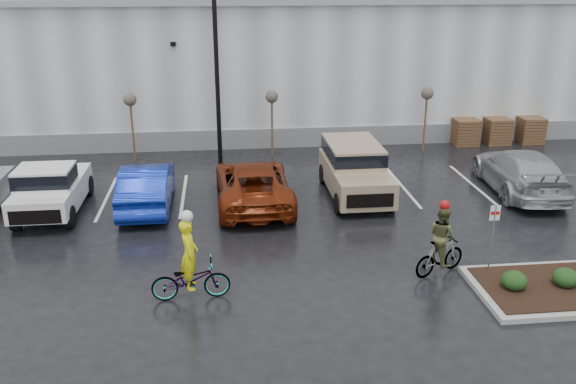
{
  "coord_description": "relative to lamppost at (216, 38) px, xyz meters",
  "views": [
    {
      "loc": [
        -3.86,
        -15.16,
        8.48
      ],
      "look_at": [
        -1.69,
        4.35,
        1.3
      ],
      "focal_mm": 38.0,
      "sensor_mm": 36.0,
      "label": 1
    }
  ],
  "objects": [
    {
      "name": "shrub_a",
      "position": [
        8.0,
        -13.0,
        -5.27
      ],
      "size": [
        0.7,
        0.7,
        0.52
      ],
      "primitive_type": "ellipsoid",
      "color": "#133312",
      "rests_on": "curb_island"
    },
    {
      "name": "sapling_west",
      "position": [
        -4.0,
        1.0,
        -2.96
      ],
      "size": [
        0.6,
        0.6,
        3.2
      ],
      "color": "#4C351E",
      "rests_on": "ground"
    },
    {
      "name": "sapling_east",
      "position": [
        10.0,
        1.0,
        -2.96
      ],
      "size": [
        0.6,
        0.6,
        3.2
      ],
      "color": "#4C351E",
      "rests_on": "ground"
    },
    {
      "name": "pallet_stack_a",
      "position": [
        12.5,
        2.0,
        -5.01
      ],
      "size": [
        1.2,
        1.2,
        1.35
      ],
      "primitive_type": "cube",
      "color": "#4C351E",
      "rests_on": "ground"
    },
    {
      "name": "car_far_silver",
      "position": [
        11.99,
        -5.03,
        -4.82
      ],
      "size": [
        2.91,
        6.12,
        1.72
      ],
      "primitive_type": "imported",
      "rotation": [
        0.0,
        0.0,
        3.06
      ],
      "color": "#AAADB2",
      "rests_on": "ground"
    },
    {
      "name": "lamppost",
      "position": [
        0.0,
        0.0,
        0.0
      ],
      "size": [
        0.5,
        1.0,
        9.22
      ],
      "color": "black",
      "rests_on": "ground"
    },
    {
      "name": "car_blue",
      "position": [
        -2.76,
        -5.12,
        -4.85
      ],
      "size": [
        1.81,
        5.09,
        1.67
      ],
      "primitive_type": "imported",
      "rotation": [
        0.0,
        0.0,
        3.15
      ],
      "color": "#0E249A",
      "rests_on": "ground"
    },
    {
      "name": "fire_lane_sign",
      "position": [
        7.8,
        -11.8,
        -4.28
      ],
      "size": [
        0.3,
        0.05,
        2.2
      ],
      "color": "gray",
      "rests_on": "ground"
    },
    {
      "name": "shrub_b",
      "position": [
        9.5,
        -13.0,
        -5.27
      ],
      "size": [
        0.7,
        0.7,
        0.52
      ],
      "primitive_type": "ellipsoid",
      "color": "#133312",
      "rests_on": "curb_island"
    },
    {
      "name": "cyclist_olive",
      "position": [
        6.36,
        -11.6,
        -4.84
      ],
      "size": [
        1.84,
        1.22,
        2.32
      ],
      "rotation": [
        0.0,
        0.0,
        2.0
      ],
      "color": "#3F3F44",
      "rests_on": "ground"
    },
    {
      "name": "car_red",
      "position": [
        1.23,
        -5.27,
        -4.86
      ],
      "size": [
        2.84,
        5.97,
        1.64
      ],
      "primitive_type": "imported",
      "rotation": [
        0.0,
        0.0,
        3.16
      ],
      "color": "#692009",
      "rests_on": "ground"
    },
    {
      "name": "cyclist_hivis",
      "position": [
        -0.86,
        -12.26,
        -4.89
      ],
      "size": [
        2.17,
        0.86,
        2.59
      ],
      "rotation": [
        0.0,
        0.0,
        1.62
      ],
      "color": "#3F3F44",
      "rests_on": "ground"
    },
    {
      "name": "suv_tan",
      "position": [
        5.28,
        -4.85,
        -4.66
      ],
      "size": [
        2.2,
        5.1,
        2.06
      ],
      "primitive_type": null,
      "color": "tan",
      "rests_on": "ground"
    },
    {
      "name": "pickup_white",
      "position": [
        -6.15,
        -5.08,
        -4.71
      ],
      "size": [
        2.1,
        5.2,
        1.96
      ],
      "primitive_type": null,
      "color": "white",
      "rests_on": "ground"
    },
    {
      "name": "sapling_mid",
      "position": [
        2.5,
        1.0,
        -2.96
      ],
      "size": [
        0.6,
        0.6,
        3.2
      ],
      "color": "#4C351E",
      "rests_on": "ground"
    },
    {
      "name": "wooded_ridge",
      "position": [
        4.0,
        33.0,
        -2.69
      ],
      "size": [
        80.0,
        25.0,
        6.0
      ],
      "primitive_type": "cube",
      "color": "#1D3717",
      "rests_on": "ground"
    },
    {
      "name": "pallet_stack_c",
      "position": [
        16.0,
        2.0,
        -5.01
      ],
      "size": [
        1.2,
        1.2,
        1.35
      ],
      "primitive_type": "cube",
      "color": "#4C351E",
      "rests_on": "ground"
    },
    {
      "name": "warehouse",
      "position": [
        4.0,
        9.99,
        -2.04
      ],
      "size": [
        60.5,
        15.5,
        7.2
      ],
      "color": "#ACB0B1",
      "rests_on": "ground"
    },
    {
      "name": "ground",
      "position": [
        4.0,
        -12.0,
        -5.69
      ],
      "size": [
        120.0,
        120.0,
        0.0
      ],
      "primitive_type": "plane",
      "color": "black",
      "rests_on": "ground"
    },
    {
      "name": "pallet_stack_b",
      "position": [
        14.2,
        2.0,
        -5.01
      ],
      "size": [
        1.2,
        1.2,
        1.35
      ],
      "primitive_type": "cube",
      "color": "#4C351E",
      "rests_on": "ground"
    }
  ]
}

